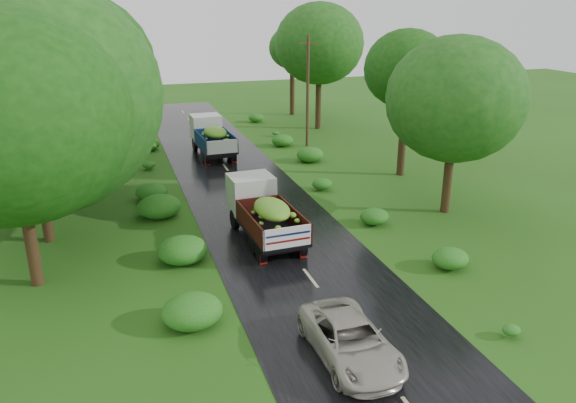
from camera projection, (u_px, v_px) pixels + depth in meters
name	position (u px, v px, depth m)	size (l,w,h in m)	color
ground	(353.00, 334.00, 17.88)	(120.00, 120.00, 0.00)	#234F11
road	(302.00, 267.00, 22.36)	(6.50, 80.00, 0.02)	black
road_lines	(294.00, 257.00, 23.25)	(0.12, 69.60, 0.00)	#BFB78C
truck_near	(263.00, 209.00, 24.69)	(2.33, 5.86, 2.42)	black
truck_far	(211.00, 135.00, 38.36)	(2.27, 5.91, 2.45)	black
car	(350.00, 340.00, 16.45)	(2.01, 4.36, 1.21)	#AEA99B
utility_pole	(308.00, 90.00, 39.79)	(1.38, 0.22, 7.88)	#382616
trees_left	(44.00, 66.00, 30.96)	(6.92, 33.67, 9.45)	black
trees_right	(358.00, 62.00, 37.63)	(4.57, 30.25, 8.55)	black
shrubs	(248.00, 191.00, 30.32)	(11.90, 44.00, 0.70)	#285A15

